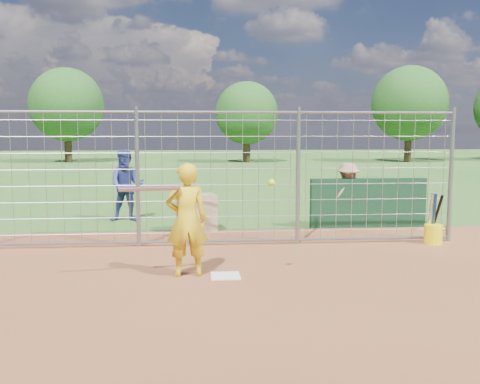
{
  "coord_description": "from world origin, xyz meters",
  "views": [
    {
      "loc": [
        -0.42,
        -7.93,
        2.17
      ],
      "look_at": [
        0.3,
        0.8,
        1.15
      ],
      "focal_mm": 40.0,
      "sensor_mm": 36.0,
      "label": 1
    }
  ],
  "objects": [
    {
      "name": "equipment_bin",
      "position": [
        -0.42,
        3.4,
        0.4
      ],
      "size": [
        0.9,
        0.7,
        0.8
      ],
      "primitive_type": "cube",
      "rotation": [
        0.0,
        0.0,
        0.21
      ],
      "color": "tan",
      "rests_on": "ground"
    },
    {
      "name": "bucket_with_bats",
      "position": [
        4.08,
        1.76,
        0.25
      ],
      "size": [
        0.34,
        0.39,
        0.98
      ],
      "color": "yellow",
      "rests_on": "ground"
    },
    {
      "name": "dugout_wall",
      "position": [
        3.4,
        3.6,
        0.55
      ],
      "size": [
        2.6,
        0.2,
        1.1
      ],
      "primitive_type": "cube",
      "color": "#11381E",
      "rests_on": "ground"
    },
    {
      "name": "bystander_c",
      "position": [
        2.96,
        3.69,
        0.72
      ],
      "size": [
        1.06,
        0.81,
        1.44
      ],
      "primitive_type": "imported",
      "rotation": [
        0.0,
        0.0,
        3.48
      ],
      "color": "#986A53",
      "rests_on": "ground"
    },
    {
      "name": "equipment_in_play",
      "position": [
        -0.66,
        -0.37,
        1.36
      ],
      "size": [
        2.21,
        0.26,
        0.17
      ],
      "color": "silver",
      "rests_on": "ground"
    },
    {
      "name": "infield_dirt",
      "position": [
        0.0,
        -3.0,
        0.01
      ],
      "size": [
        18.0,
        18.0,
        0.0
      ],
      "primitive_type": "plane",
      "color": "brown",
      "rests_on": "ground"
    },
    {
      "name": "tree_line",
      "position": [
        3.13,
        28.13,
        3.71
      ],
      "size": [
        44.66,
        6.72,
        6.48
      ],
      "color": "#3F2B19",
      "rests_on": "ground"
    },
    {
      "name": "ground",
      "position": [
        0.0,
        0.0,
        0.0
      ],
      "size": [
        100.0,
        100.0,
        0.0
      ],
      "primitive_type": "plane",
      "color": "#2D591E",
      "rests_on": "ground"
    },
    {
      "name": "batter",
      "position": [
        -0.56,
        -0.12,
        0.85
      ],
      "size": [
        0.66,
        0.47,
        1.69
      ],
      "primitive_type": "imported",
      "rotation": [
        0.0,
        0.0,
        3.26
      ],
      "color": "gold",
      "rests_on": "ground"
    },
    {
      "name": "backstop_fence",
      "position": [
        0.0,
        2.0,
        1.26
      ],
      "size": [
        9.08,
        0.08,
        2.6
      ],
      "color": "gray",
      "rests_on": "ground"
    },
    {
      "name": "home_plate",
      "position": [
        0.0,
        -0.2,
        0.01
      ],
      "size": [
        0.43,
        0.43,
        0.02
      ],
      "primitive_type": "cube",
      "color": "silver",
      "rests_on": "ground"
    },
    {
      "name": "bystander_a",
      "position": [
        -2.07,
        4.88,
        0.86
      ],
      "size": [
        0.84,
        0.66,
        1.71
      ],
      "primitive_type": "imported",
      "rotation": [
        0.0,
        0.0,
        0.01
      ],
      "color": "navy",
      "rests_on": "ground"
    }
  ]
}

